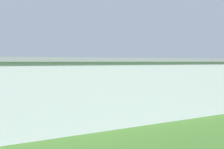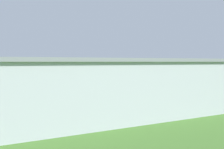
{
  "view_description": "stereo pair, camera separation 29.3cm",
  "coord_description": "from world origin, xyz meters",
  "px_view_note": "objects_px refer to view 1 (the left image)",
  "views": [
    {
      "loc": [
        23.77,
        61.82,
        6.01
      ],
      "look_at": [
        -0.01,
        14.74,
        3.08
      ],
      "focal_mm": 36.81,
      "sensor_mm": 36.0,
      "label": 1
    },
    {
      "loc": [
        23.51,
        61.95,
        6.01
      ],
      "look_at": [
        -0.01,
        14.74,
        3.08
      ],
      "focal_mm": 36.81,
      "sensor_mm": 36.0,
      "label": 2
    }
  ],
  "objects_px": {
    "biplane": "(109,68)",
    "person_by_parked_cars": "(27,91)",
    "windsock": "(149,62)",
    "hangar": "(148,83)",
    "person_walking_on_apron": "(168,84)",
    "person_beside_truck": "(193,87)"
  },
  "relations": [
    {
      "from": "biplane",
      "to": "person_by_parked_cars",
      "type": "bearing_deg",
      "value": 32.32
    },
    {
      "from": "biplane",
      "to": "windsock",
      "type": "relative_size",
      "value": 1.13
    },
    {
      "from": "hangar",
      "to": "person_walking_on_apron",
      "type": "xyz_separation_m",
      "value": [
        -17.4,
        -16.26,
        -2.33
      ]
    },
    {
      "from": "hangar",
      "to": "person_beside_truck",
      "type": "height_order",
      "value": "hangar"
    },
    {
      "from": "biplane",
      "to": "windsock",
      "type": "bearing_deg",
      "value": -174.71
    },
    {
      "from": "hangar",
      "to": "person_beside_truck",
      "type": "xyz_separation_m",
      "value": [
        -18.77,
        -10.24,
        -2.37
      ]
    },
    {
      "from": "biplane",
      "to": "person_walking_on_apron",
      "type": "relative_size",
      "value": 4.42
    },
    {
      "from": "windsock",
      "to": "person_beside_truck",
      "type": "bearing_deg",
      "value": 76.3
    },
    {
      "from": "hangar",
      "to": "person_walking_on_apron",
      "type": "bearing_deg",
      "value": -136.94
    },
    {
      "from": "person_beside_truck",
      "to": "windsock",
      "type": "bearing_deg",
      "value": -103.7
    },
    {
      "from": "person_beside_truck",
      "to": "hangar",
      "type": "bearing_deg",
      "value": 28.61
    },
    {
      "from": "person_beside_truck",
      "to": "windsock",
      "type": "relative_size",
      "value": 0.24
    },
    {
      "from": "person_by_parked_cars",
      "to": "person_beside_truck",
      "type": "distance_m",
      "value": 32.77
    },
    {
      "from": "person_by_parked_cars",
      "to": "person_walking_on_apron",
      "type": "bearing_deg",
      "value": 177.22
    },
    {
      "from": "person_walking_on_apron",
      "to": "person_beside_truck",
      "type": "height_order",
      "value": "person_walking_on_apron"
    },
    {
      "from": "hangar",
      "to": "person_by_parked_cars",
      "type": "height_order",
      "value": "hangar"
    },
    {
      "from": "hangar",
      "to": "biplane",
      "type": "distance_m",
      "value": 34.01
    },
    {
      "from": "hangar",
      "to": "person_by_parked_cars",
      "type": "xyz_separation_m",
      "value": [
        13.13,
        -17.75,
        -2.36
      ]
    },
    {
      "from": "person_by_parked_cars",
      "to": "person_beside_truck",
      "type": "relative_size",
      "value": 1.01
    },
    {
      "from": "biplane",
      "to": "person_by_parked_cars",
      "type": "relative_size",
      "value": 4.57
    },
    {
      "from": "hangar",
      "to": "person_by_parked_cars",
      "type": "relative_size",
      "value": 23.49
    },
    {
      "from": "person_walking_on_apron",
      "to": "person_by_parked_cars",
      "type": "bearing_deg",
      "value": -2.78
    }
  ]
}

